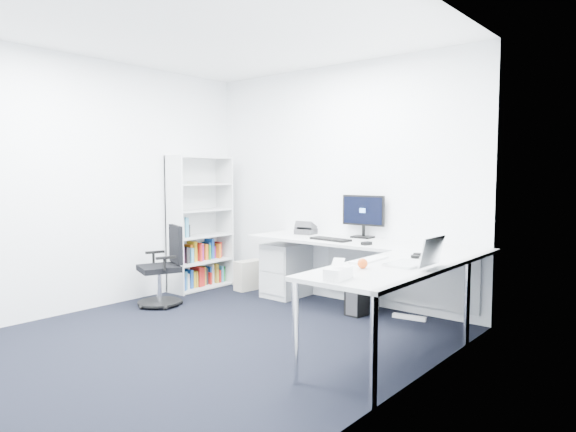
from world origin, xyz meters
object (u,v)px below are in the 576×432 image
Objects in this scene: task_chair at (159,266)px; l_desk at (341,283)px; laptop at (406,249)px; bookshelf at (200,223)px; monitor at (363,216)px.

l_desk is at bearing 44.62° from task_chair.
laptop reaches higher than task_chair.
bookshelf is (-2.17, 0.05, 0.46)m from l_desk.
l_desk is 2.93× the size of task_chair.
monitor reaches higher than task_chair.
l_desk is at bearing -80.54° from monitor.
laptop is (1.15, -1.24, -0.12)m from monitor.
laptop is at bearing 24.87° from task_chair.
bookshelf reaches higher than l_desk.
laptop is at bearing -49.88° from monitor.
bookshelf is 3.26m from laptop.
l_desk is 7.46× the size of laptop.
task_chair is 2.32m from monitor.
monitor is at bearing 15.47° from bookshelf.
monitor is (1.74, 1.43, 0.56)m from task_chair.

